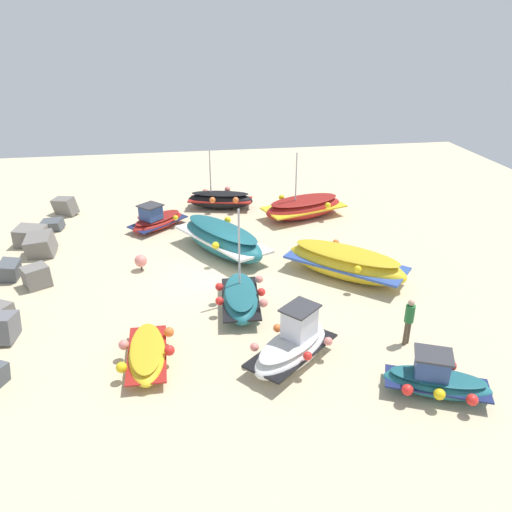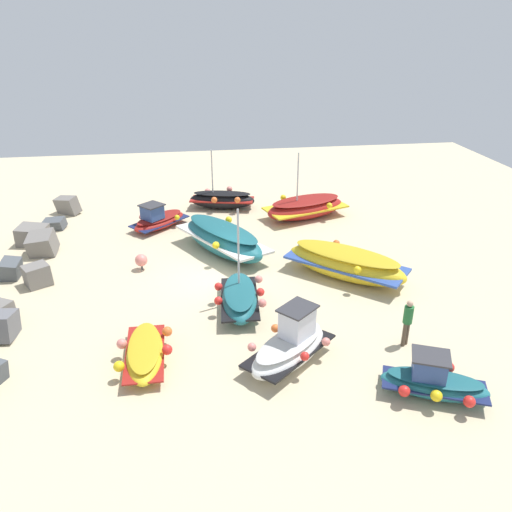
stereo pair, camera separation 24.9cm
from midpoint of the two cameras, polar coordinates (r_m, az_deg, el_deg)
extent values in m
plane|color=beige|center=(22.03, -5.00, -2.50)|extent=(47.08, 47.08, 0.00)
ellipsoid|color=#1E6670|center=(19.50, -2.14, -4.91)|extent=(3.57, 1.67, 0.89)
cube|color=black|center=(19.48, -2.14, -4.80)|extent=(3.44, 1.68, 0.11)
ellipsoid|color=#1A565F|center=(19.33, -2.15, -4.00)|extent=(3.14, 1.45, 0.17)
cylinder|color=#B7B7BC|center=(19.09, -2.30, 0.99)|extent=(0.08, 0.08, 3.07)
sphere|color=#EA7F75|center=(20.23, 0.02, -2.64)|extent=(0.32, 0.32, 0.32)
sphere|color=red|center=(19.77, -4.54, -3.50)|extent=(0.32, 0.32, 0.32)
sphere|color=red|center=(19.40, 0.23, -4.10)|extent=(0.32, 0.32, 0.32)
sphere|color=red|center=(18.96, -4.53, -5.10)|extent=(0.32, 0.32, 0.32)
sphere|color=#EA7F75|center=(18.52, 0.47, -5.34)|extent=(0.32, 0.32, 0.32)
ellipsoid|color=#1E6670|center=(24.05, -4.14, 1.82)|extent=(5.71, 4.52, 1.47)
cube|color=white|center=(24.02, -4.14, 1.97)|extent=(5.52, 4.41, 0.22)
ellipsoid|color=#1A565F|center=(23.82, -4.18, 3.09)|extent=(4.99, 3.93, 0.31)
sphere|color=yellow|center=(22.61, -4.90, 1.20)|extent=(0.33, 0.33, 0.33)
sphere|color=yellow|center=(25.17, -3.50, 4.10)|extent=(0.33, 0.33, 0.33)
ellipsoid|color=#1E6670|center=(16.41, 19.33, -13.53)|extent=(2.36, 3.36, 0.73)
cube|color=navy|center=(16.39, 19.35, -13.44)|extent=(2.31, 3.25, 0.15)
ellipsoid|color=#1A565F|center=(16.24, 19.47, -12.78)|extent=(2.05, 2.95, 0.18)
cube|color=#2D4784|center=(15.99, 18.88, -11.61)|extent=(1.12, 1.18, 0.68)
cube|color=#333338|center=(15.78, 19.07, -10.53)|extent=(1.29, 1.37, 0.06)
sphere|color=red|center=(15.86, 22.84, -14.76)|extent=(0.34, 0.34, 0.34)
sphere|color=red|center=(16.91, 20.80, -11.54)|extent=(0.34, 0.34, 0.34)
sphere|color=yellow|center=(15.71, 19.61, -14.52)|extent=(0.34, 0.34, 0.34)
sphere|color=red|center=(16.81, 17.78, -11.35)|extent=(0.34, 0.34, 0.34)
sphere|color=red|center=(15.62, 16.31, -14.32)|extent=(0.34, 0.34, 0.34)
ellipsoid|color=white|center=(16.68, 3.60, -10.70)|extent=(3.34, 3.53, 0.94)
cube|color=black|center=(16.65, 3.60, -10.58)|extent=(3.27, 3.44, 0.14)
ellipsoid|color=beige|center=(16.47, 3.63, -9.67)|extent=(2.92, 3.09, 0.20)
cube|color=silver|center=(16.43, 4.51, -7.45)|extent=(1.27, 1.29, 0.98)
cube|color=#333338|center=(16.15, 4.57, -5.90)|extent=(1.47, 1.49, 0.06)
sphere|color=#EA7F75|center=(16.34, -0.63, -10.26)|extent=(0.29, 0.29, 0.29)
sphere|color=red|center=(15.89, 5.40, -11.19)|extent=(0.29, 0.29, 0.29)
sphere|color=orange|center=(17.05, 2.00, -8.16)|extent=(0.29, 0.29, 0.29)
sphere|color=#EA7F75|center=(16.78, 7.75, -9.55)|extent=(0.29, 0.29, 0.29)
ellipsoid|color=gold|center=(22.09, 9.77, -0.89)|extent=(4.95, 5.22, 1.30)
cube|color=#2D4C9E|center=(22.06, 9.78, -0.75)|extent=(4.83, 5.08, 0.16)
ellipsoid|color=gold|center=(21.87, 9.87, 0.34)|extent=(4.34, 4.57, 0.25)
sphere|color=orange|center=(23.10, 8.72, 1.49)|extent=(0.31, 0.31, 0.31)
sphere|color=yellow|center=(20.75, 11.10, -1.49)|extent=(0.31, 0.31, 0.31)
ellipsoid|color=black|center=(30.07, -4.30, 6.30)|extent=(2.26, 4.07, 1.06)
cube|color=maroon|center=(30.05, -4.30, 6.39)|extent=(2.23, 3.92, 0.15)
ellipsoid|color=black|center=(29.94, -4.32, 7.05)|extent=(1.95, 3.57, 0.22)
cylinder|color=#B7B7BC|center=(29.63, -5.45, 9.50)|extent=(0.08, 0.08, 2.50)
sphere|color=#EA7F75|center=(30.92, -5.97, 7.27)|extent=(0.36, 0.36, 0.36)
sphere|color=orange|center=(29.24, -5.19, 6.31)|extent=(0.36, 0.36, 0.36)
sphere|color=#EA7F75|center=(30.67, -3.48, 7.56)|extent=(0.36, 0.36, 0.36)
sphere|color=orange|center=(29.06, -2.56, 6.33)|extent=(0.36, 0.36, 0.36)
ellipsoid|color=maroon|center=(28.69, 5.20, 5.43)|extent=(3.41, 5.17, 1.14)
cube|color=gold|center=(28.67, 5.20, 5.54)|extent=(3.40, 5.01, 0.13)
ellipsoid|color=maroon|center=(28.54, 5.24, 6.31)|extent=(2.99, 4.55, 0.21)
cylinder|color=#B7B7BC|center=(27.79, 4.31, 8.91)|extent=(0.08, 0.08, 2.68)
sphere|color=yellow|center=(28.99, 2.65, 6.64)|extent=(0.33, 0.33, 0.33)
sphere|color=yellow|center=(28.19, 7.88, 5.71)|extent=(0.33, 0.33, 0.33)
ellipsoid|color=maroon|center=(27.66, -11.26, 3.77)|extent=(3.24, 3.33, 0.69)
cube|color=navy|center=(27.65, -11.27, 3.83)|extent=(3.17, 3.25, 0.11)
ellipsoid|color=maroon|center=(27.57, -11.31, 4.28)|extent=(2.84, 2.91, 0.15)
cube|color=#2D4784|center=(27.16, -12.08, 4.82)|extent=(1.29, 1.29, 0.72)
cube|color=#333338|center=(27.03, -12.15, 5.60)|extent=(1.50, 1.50, 0.06)
sphere|color=yellow|center=(27.40, -9.34, 4.29)|extent=(0.28, 0.28, 0.28)
sphere|color=#EA7F75|center=(27.78, -13.25, 4.25)|extent=(0.28, 0.28, 0.28)
ellipsoid|color=gold|center=(17.12, -12.63, -10.80)|extent=(3.29, 1.23, 0.64)
cube|color=maroon|center=(17.10, -12.64, -10.71)|extent=(3.16, 1.27, 0.07)
ellipsoid|color=gold|center=(16.97, -12.71, -10.07)|extent=(2.90, 1.08, 0.12)
sphere|color=orange|center=(17.67, -10.21, -8.47)|extent=(0.34, 0.34, 0.34)
sphere|color=#EA7F75|center=(17.28, -15.14, -9.67)|extent=(0.34, 0.34, 0.34)
sphere|color=red|center=(16.69, -10.20, -10.47)|extent=(0.34, 0.34, 0.34)
sphere|color=yellow|center=(16.37, -15.41, -12.06)|extent=(0.34, 0.34, 0.34)
cylinder|color=brown|center=(18.16, 16.18, -8.42)|extent=(0.14, 0.14, 0.90)
cylinder|color=brown|center=(18.28, 16.47, -8.22)|extent=(0.14, 0.14, 0.90)
cylinder|color=#236B33|center=(17.83, 16.62, -6.26)|extent=(0.32, 0.32, 0.63)
sphere|color=tan|center=(17.61, 16.79, -5.08)|extent=(0.22, 0.22, 0.22)
cube|color=slate|center=(19.90, -27.19, -7.23)|extent=(1.29, 1.06, 1.10)
cube|color=slate|center=(23.08, -23.89, -2.13)|extent=(1.29, 1.34, 0.96)
cube|color=#4C5156|center=(24.17, -26.36, -1.50)|extent=(1.04, 0.90, 1.03)
cube|color=slate|center=(25.99, -23.44, 1.11)|extent=(1.40, 1.30, 1.34)
cube|color=slate|center=(27.44, -24.36, 2.05)|extent=(1.43, 1.58, 1.05)
cube|color=#4C5156|center=(29.09, -22.30, 3.27)|extent=(1.02, 1.29, 0.75)
cube|color=slate|center=(31.05, -21.01, 5.27)|extent=(1.34, 1.60, 1.23)
cylinder|color=#3F3F42|center=(23.19, -13.12, -1.36)|extent=(0.08, 0.08, 0.19)
sphere|color=#EA7F75|center=(23.03, -13.21, -0.53)|extent=(0.56, 0.56, 0.56)
camera|label=1|loc=(0.12, -90.33, -0.15)|focal=35.35mm
camera|label=2|loc=(0.12, 89.67, 0.15)|focal=35.35mm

